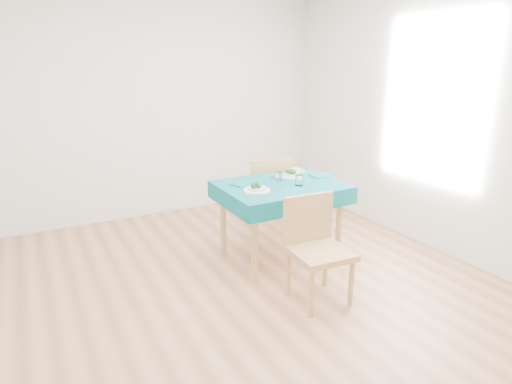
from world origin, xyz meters
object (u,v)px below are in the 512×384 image
table (280,221)px  bowl_near (257,187)px  chair_far (266,178)px  bowl_far (291,173)px  chair_near (321,238)px  side_plate (295,171)px

table → bowl_near: (-0.31, -0.10, 0.42)m
chair_far → bowl_far: size_ratio=4.92×
chair_near → chair_far: chair_far is taller
chair_near → chair_far: bearing=79.0°
bowl_far → bowl_near: bearing=-152.7°
chair_near → side_plate: (0.55, 1.20, 0.21)m
bowl_near → bowl_far: (0.55, 0.28, -0.00)m
bowl_far → chair_far: bearing=83.3°
bowl_far → chair_near: bearing=-110.5°
bowl_far → side_plate: 0.23m
chair_far → bowl_far: chair_far is taller
chair_near → bowl_far: bearing=73.9°
chair_near → bowl_near: bearing=106.5°
table → side_plate: bearing=41.6°
bowl_far → table: bearing=-141.8°
chair_near → side_plate: bearing=69.9°
table → side_plate: 0.65m
chair_near → bowl_near: chair_near is taller
chair_far → side_plate: bearing=112.4°
chair_far → bowl_far: bearing=95.3°
table → bowl_near: 0.53m
bowl_near → bowl_far: size_ratio=1.04×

